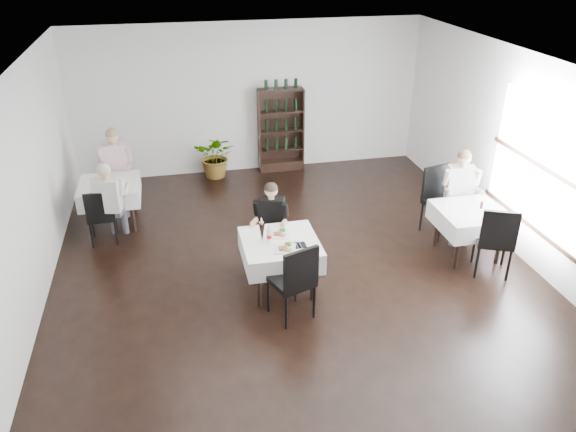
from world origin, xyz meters
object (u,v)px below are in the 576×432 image
object	(u,v)px
potted_tree	(216,156)
diner_main	(271,219)
main_table	(280,250)
wine_shelf	(281,131)

from	to	relation	value
potted_tree	diner_main	xyz separation A→B (m)	(0.45, -3.56, 0.32)
main_table	wine_shelf	bearing A→B (deg)	78.22
main_table	diner_main	xyz separation A→B (m)	(-0.01, 0.64, 0.15)
wine_shelf	main_table	world-z (taller)	wine_shelf
potted_tree	diner_main	world-z (taller)	diner_main
main_table	diner_main	bearing A→B (deg)	90.84
wine_shelf	main_table	distance (m)	4.41
wine_shelf	potted_tree	xyz separation A→B (m)	(-1.36, -0.11, -0.39)
main_table	potted_tree	world-z (taller)	potted_tree
wine_shelf	diner_main	size ratio (longest dim) A/B	1.32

